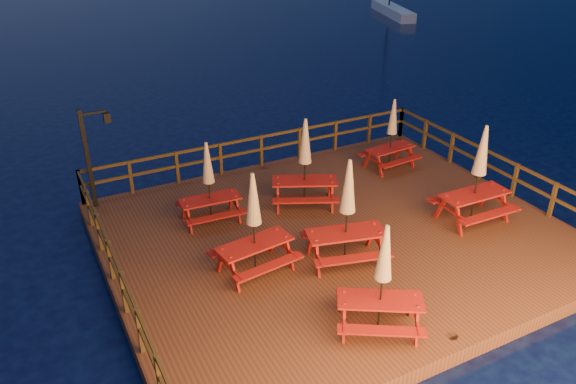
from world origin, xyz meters
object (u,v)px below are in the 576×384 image
lamp_post (92,149)px  picnic_table_2 (347,210)px  picnic_table_0 (209,181)px  sailboat (392,11)px  picnic_table_1 (479,173)px

lamp_post → picnic_table_2: 7.56m
picnic_table_0 → picnic_table_2: size_ratio=0.86×
sailboat → picnic_table_2: size_ratio=3.84×
sailboat → picnic_table_1: bearing=-106.0°
picnic_table_0 → picnic_table_1: 7.36m
picnic_table_0 → picnic_table_1: bearing=-23.4°
lamp_post → picnic_table_0: lamp_post is taller
sailboat → lamp_post: bearing=-123.9°
sailboat → picnic_table_2: 35.90m
lamp_post → picnic_table_2: bearing=-49.8°
lamp_post → sailboat: bearing=39.2°
picnic_table_1 → lamp_post: bearing=149.3°
picnic_table_1 → picnic_table_2: bearing=-178.0°
picnic_table_0 → sailboat: bearing=48.4°
picnic_table_0 → picnic_table_2: bearing=-52.4°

